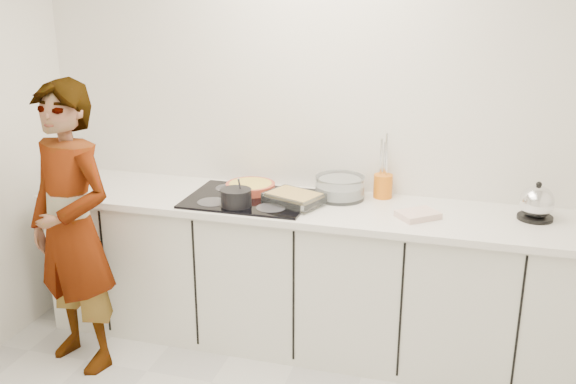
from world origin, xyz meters
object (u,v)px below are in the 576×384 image
(mixing_bowl, at_px, (340,188))
(cook, at_px, (72,229))
(kettle, at_px, (537,204))
(utensil_crock, at_px, (383,186))
(baking_dish, at_px, (294,197))
(hob, at_px, (249,199))
(saucepan, at_px, (236,197))
(tart_dish, at_px, (250,187))

(mixing_bowl, xyz_separation_m, cook, (-1.37, -0.70, -0.14))
(kettle, relative_size, utensil_crock, 1.52)
(baking_dish, distance_m, cook, 1.26)
(mixing_bowl, bearing_deg, utensil_crock, 20.81)
(hob, height_order, saucepan, saucepan)
(hob, distance_m, tart_dish, 0.13)
(baking_dish, bearing_deg, saucepan, -155.91)
(utensil_crock, bearing_deg, saucepan, -151.40)
(tart_dish, height_order, baking_dish, baking_dish)
(kettle, relative_size, cook, 0.13)
(mixing_bowl, xyz_separation_m, kettle, (1.09, -0.06, 0.03))
(kettle, xyz_separation_m, cook, (-2.47, -0.64, -0.17))
(mixing_bowl, height_order, utensil_crock, utensil_crock)
(tart_dish, xyz_separation_m, kettle, (1.64, -0.01, 0.05))
(saucepan, xyz_separation_m, cook, (-0.84, -0.37, -0.14))
(hob, relative_size, mixing_bowl, 2.42)
(baking_dish, xyz_separation_m, kettle, (1.32, 0.14, 0.04))
(tart_dish, bearing_deg, kettle, -0.34)
(hob, height_order, utensil_crock, utensil_crock)
(hob, relative_size, kettle, 3.36)
(kettle, height_order, utensil_crock, kettle)
(tart_dish, distance_m, kettle, 1.64)
(tart_dish, bearing_deg, utensil_crock, 10.18)
(utensil_crock, bearing_deg, tart_dish, -169.82)
(kettle, height_order, cook, cook)
(tart_dish, distance_m, utensil_crock, 0.80)
(baking_dish, xyz_separation_m, utensil_crock, (0.47, 0.29, 0.02))
(mixing_bowl, bearing_deg, baking_dish, -139.62)
(kettle, distance_m, utensil_crock, 0.86)
(baking_dish, relative_size, cook, 0.22)
(mixing_bowl, bearing_deg, hob, -161.55)
(kettle, distance_m, cook, 2.55)
(hob, distance_m, baking_dish, 0.29)
(saucepan, height_order, kettle, kettle)
(hob, distance_m, cook, 1.02)
(saucepan, relative_size, utensil_crock, 1.52)
(utensil_crock, bearing_deg, hob, -160.78)
(utensil_crock, relative_size, cook, 0.08)
(tart_dish, bearing_deg, mixing_bowl, 5.15)
(hob, xyz_separation_m, kettle, (1.61, 0.11, 0.08))
(saucepan, bearing_deg, tart_dish, 92.43)
(mixing_bowl, relative_size, cook, 0.18)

